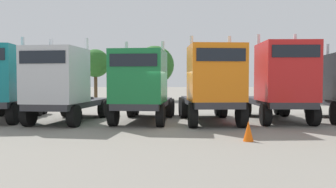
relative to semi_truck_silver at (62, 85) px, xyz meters
name	(u,v)px	position (x,y,z in m)	size (l,w,h in m)	color
ground	(175,125)	(5.50, -0.78, -1.89)	(200.00, 200.00, 0.00)	gray
semi_truck_silver	(62,85)	(0.00, 0.00, 0.00)	(3.43, 6.58, 4.24)	#333338
semi_truck_green	(142,86)	(3.86, 0.07, -0.04)	(3.25, 6.40, 4.11)	#333338
semi_truck_orange	(213,84)	(7.29, -0.36, 0.04)	(2.77, 6.41, 4.32)	#333338
semi_truck_red	(281,82)	(10.83, 0.19, 0.16)	(2.79, 6.50, 4.52)	#333338
traffic_cone_near	(248,131)	(7.86, -4.84, -1.54)	(0.36, 0.36, 0.71)	#F2590C
oak_far_left	(96,64)	(-2.25, 18.80, 2.05)	(2.96, 2.96, 5.46)	#4C3823
oak_far_centre	(155,65)	(4.03, 19.45, 1.91)	(4.15, 4.15, 5.89)	#4C3823
oak_far_right	(277,61)	(16.05, 15.85, 2.11)	(3.04, 3.04, 5.56)	#4C3823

